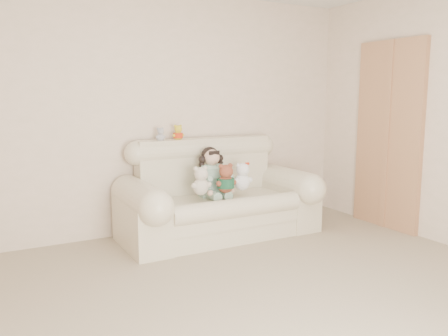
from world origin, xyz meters
TOP-DOWN VIEW (x-y plane):
  - floor at (0.00, 0.00)m, footprint 5.00×5.00m
  - wall_back at (0.00, 2.50)m, footprint 4.50×0.00m
  - sofa at (0.38, 2.00)m, footprint 2.10×0.95m
  - door_panel at (2.22, 1.40)m, footprint 0.06×0.90m
  - seated_child at (0.33, 2.08)m, footprint 0.35×0.42m
  - brown_teddy at (0.37, 1.83)m, footprint 0.27×0.24m
  - white_cat at (0.59, 1.87)m, footprint 0.24×0.19m
  - cream_teddy at (0.10, 1.86)m, footprint 0.26×0.22m
  - yellow_mini_bear at (0.07, 2.36)m, footprint 0.15×0.13m
  - grey_mini_plush at (-0.14, 2.35)m, footprint 0.14×0.12m

SIDE VIEW (x-z plane):
  - floor at x=0.00m, z-range 0.00..0.00m
  - sofa at x=0.38m, z-range 0.00..1.03m
  - cream_teddy at x=0.10m, z-range 0.50..0.85m
  - white_cat at x=0.59m, z-range 0.50..0.86m
  - brown_teddy at x=0.37m, z-range 0.50..0.86m
  - seated_child at x=0.33m, z-range 0.42..0.96m
  - door_panel at x=2.22m, z-range 0.00..2.10m
  - grey_mini_plush at x=-0.14m, z-range 1.01..1.19m
  - yellow_mini_bear at x=0.07m, z-range 1.01..1.22m
  - wall_back at x=0.00m, z-range -0.95..3.55m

